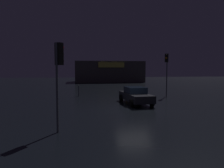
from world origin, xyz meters
name	(u,v)px	position (x,y,z in m)	size (l,w,h in m)	color
ground_plane	(134,109)	(0.00, 0.00, 0.00)	(120.00, 120.00, 0.00)	black
store_building	(108,72)	(3.18, 33.44, 2.32)	(15.11, 8.05, 4.64)	#4C4742
traffic_signal_main	(167,65)	(5.21, 6.16, 3.38)	(0.41, 0.43, 4.52)	#595B60
traffic_signal_opposite	(59,64)	(-4.98, -5.06, 3.16)	(0.42, 0.42, 4.12)	#595B60
car_near	(135,95)	(0.72, 2.18, 0.72)	(2.11, 4.67, 1.42)	black
bollard_kerb_a	(127,91)	(1.24, 7.50, 0.50)	(0.12, 0.12, 1.01)	gold
bollard_kerb_b	(79,91)	(-3.92, 8.02, 0.60)	(0.13, 0.13, 1.19)	#595B60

